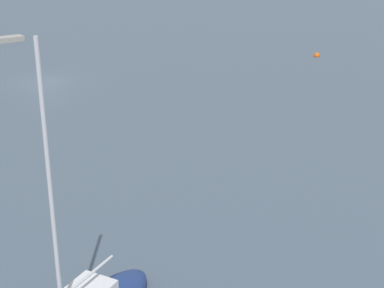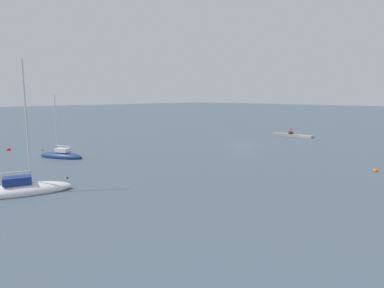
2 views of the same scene
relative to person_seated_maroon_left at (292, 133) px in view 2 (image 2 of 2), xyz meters
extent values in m
plane|color=#475666|center=(-0.05, 17.97, -0.78)|extent=(500.00, 500.00, 0.00)
cube|color=gray|center=(-3.24, -0.11, -0.52)|extent=(3.14, 1.52, 0.53)
cube|color=gray|center=(-0.05, -0.11, -0.52)|extent=(3.14, 1.52, 0.53)
cube|color=gray|center=(3.15, -0.11, -0.52)|extent=(3.14, 1.52, 0.53)
cube|color=#1E2333|center=(0.01, 0.20, -0.17)|extent=(0.37, 0.43, 0.16)
cube|color=maroon|center=(0.00, -0.08, 0.01)|extent=(0.41, 0.23, 0.52)
sphere|color=tan|center=(0.00, -0.08, 0.37)|extent=(0.22, 0.22, 0.22)
cube|color=#1E2333|center=(0.57, 0.07, -0.17)|extent=(0.37, 0.43, 0.16)
cube|color=brown|center=(0.56, -0.21, 0.01)|extent=(0.41, 0.23, 0.52)
sphere|color=tan|center=(0.56, -0.21, 0.37)|extent=(0.22, 0.22, 0.22)
cylinder|color=black|center=(0.28, -0.13, 0.27)|extent=(0.02, 0.02, 1.05)
cone|color=#B21E1E|center=(0.28, -0.13, 0.87)|extent=(1.41, 1.41, 0.25)
sphere|color=black|center=(0.28, -0.13, 1.02)|extent=(0.05, 0.05, 0.05)
ellipsoid|color=navy|center=(10.95, 47.25, -0.52)|extent=(7.33, 5.09, 1.23)
cube|color=silver|center=(10.63, 47.09, 0.37)|extent=(2.35, 2.01, 0.56)
cylinder|color=silver|center=(11.46, 47.51, 4.25)|extent=(0.12, 0.12, 8.33)
cylinder|color=silver|center=(10.34, 46.94, 1.01)|extent=(2.28, 1.22, 0.09)
sphere|color=black|center=(13.90, 48.75, 0.14)|extent=(0.16, 0.16, 0.16)
ellipsoid|color=silver|center=(-4.30, 57.19, -0.48)|extent=(4.92, 8.83, 1.46)
cube|color=navy|center=(-4.17, 57.59, 0.58)|extent=(2.12, 2.71, 0.67)
cylinder|color=silver|center=(-4.51, 56.54, 5.90)|extent=(0.15, 0.15, 11.29)
cylinder|color=silver|center=(-4.05, 57.96, 1.34)|extent=(1.02, 2.86, 0.11)
sphere|color=black|center=(-5.50, 53.47, 0.31)|extent=(0.19, 0.19, 0.19)
sphere|color=#EA5914|center=(-24.27, 23.84, -0.68)|extent=(0.56, 0.56, 0.56)
sphere|color=red|center=(23.59, 50.79, -0.68)|extent=(0.60, 0.60, 0.60)
camera|label=1|loc=(16.46, 60.92, 10.93)|focal=54.62mm
camera|label=2|loc=(-36.54, 66.62, 8.37)|focal=30.78mm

